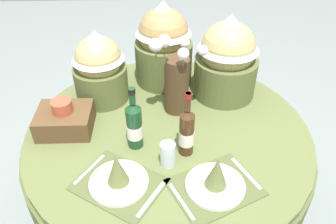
# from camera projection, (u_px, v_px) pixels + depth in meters

# --- Properties ---
(ground) EXTENTS (8.00, 8.00, 0.00)m
(ground) POSITION_uv_depth(u_px,v_px,m) (168.00, 221.00, 2.11)
(ground) COLOR gray
(dining_table) EXTENTS (1.40, 1.40, 0.75)m
(dining_table) POSITION_uv_depth(u_px,v_px,m) (168.00, 151.00, 1.74)
(dining_table) COLOR #5B6638
(dining_table) RESTS_ON ground
(place_setting_left) EXTENTS (0.43, 0.40, 0.16)m
(place_setting_left) POSITION_uv_depth(u_px,v_px,m) (118.00, 176.00, 1.35)
(place_setting_left) COLOR #4E562F
(place_setting_left) RESTS_ON dining_table
(place_setting_right) EXTENTS (0.42, 0.38, 0.16)m
(place_setting_right) POSITION_uv_depth(u_px,v_px,m) (216.00, 180.00, 1.33)
(place_setting_right) COLOR #4E562F
(place_setting_right) RESTS_ON dining_table
(flower_vase) EXTENTS (0.27, 0.20, 0.44)m
(flower_vase) POSITION_uv_depth(u_px,v_px,m) (176.00, 80.00, 1.66)
(flower_vase) COLOR #47331E
(flower_vase) RESTS_ON dining_table
(wine_bottle_left) EXTENTS (0.07, 0.07, 0.32)m
(wine_bottle_left) POSITION_uv_depth(u_px,v_px,m) (187.00, 132.00, 1.45)
(wine_bottle_left) COLOR #422814
(wine_bottle_left) RESTS_ON dining_table
(wine_bottle_centre) EXTENTS (0.07, 0.07, 0.31)m
(wine_bottle_centre) POSITION_uv_depth(u_px,v_px,m) (134.00, 125.00, 1.49)
(wine_bottle_centre) COLOR #194223
(wine_bottle_centre) RESTS_ON dining_table
(tumbler_near_left) EXTENTS (0.07, 0.07, 0.11)m
(tumbler_near_left) POSITION_uv_depth(u_px,v_px,m) (168.00, 154.00, 1.43)
(tumbler_near_left) COLOR silver
(tumbler_near_left) RESTS_ON dining_table
(gift_tub_back_left) EXTENTS (0.28, 0.28, 0.39)m
(gift_tub_back_left) POSITION_uv_depth(u_px,v_px,m) (99.00, 65.00, 1.74)
(gift_tub_back_left) COLOR #566033
(gift_tub_back_left) RESTS_ON dining_table
(gift_tub_back_centre) EXTENTS (0.32, 0.32, 0.47)m
(gift_tub_back_centre) POSITION_uv_depth(u_px,v_px,m) (164.00, 41.00, 1.86)
(gift_tub_back_centre) COLOR #566033
(gift_tub_back_centre) RESTS_ON dining_table
(gift_tub_back_right) EXTENTS (0.34, 0.34, 0.46)m
(gift_tub_back_right) POSITION_uv_depth(u_px,v_px,m) (227.00, 55.00, 1.75)
(gift_tub_back_right) COLOR #566033
(gift_tub_back_right) RESTS_ON dining_table
(woven_basket_side_left) EXTENTS (0.26, 0.21, 0.17)m
(woven_basket_side_left) POSITION_uv_depth(u_px,v_px,m) (65.00, 119.00, 1.61)
(woven_basket_side_left) COLOR brown
(woven_basket_side_left) RESTS_ON dining_table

